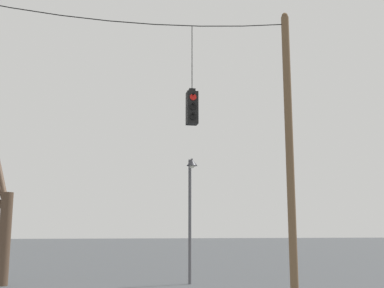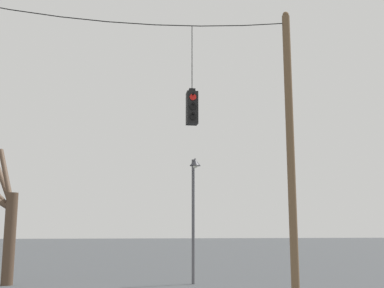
% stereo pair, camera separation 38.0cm
% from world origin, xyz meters
% --- Properties ---
extents(utility_pole_right, '(0.25, 0.25, 9.13)m').
position_xyz_m(utility_pole_right, '(5.01, 0.29, 4.55)').
color(utility_pole_right, brown).
rests_on(utility_pole_right, ground_plane).
extents(span_wire, '(10.02, 0.03, 0.39)m').
position_xyz_m(span_wire, '(0.00, 0.29, 8.49)').
color(span_wire, black).
extents(traffic_light_over_intersection, '(0.34, 0.58, 3.18)m').
position_xyz_m(traffic_light_over_intersection, '(1.90, 0.29, 5.78)').
color(traffic_light_over_intersection, black).
extents(street_lamp, '(0.44, 0.76, 4.88)m').
position_xyz_m(street_lamp, '(2.73, 5.01, 3.47)').
color(street_lamp, '#515156').
rests_on(street_lamp, ground_plane).
extents(bare_tree, '(2.62, 2.17, 5.42)m').
position_xyz_m(bare_tree, '(-4.65, 6.17, 2.61)').
color(bare_tree, brown).
rests_on(bare_tree, ground_plane).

